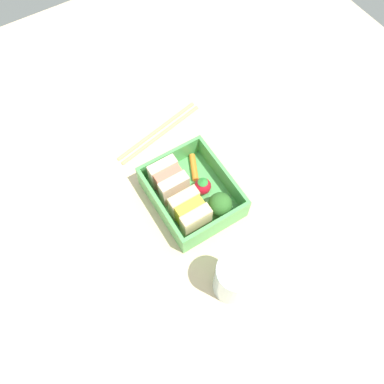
% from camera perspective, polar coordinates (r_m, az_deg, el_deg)
% --- Properties ---
extents(ground_plane, '(1.20, 1.20, 0.02)m').
position_cam_1_polar(ground_plane, '(0.67, 0.00, -1.42)').
color(ground_plane, beige).
extents(bento_tray, '(0.15, 0.13, 0.01)m').
position_cam_1_polar(bento_tray, '(0.65, 0.00, -0.83)').
color(bento_tray, '#53AB57').
rests_on(bento_tray, ground_plane).
extents(bento_rim, '(0.15, 0.13, 0.04)m').
position_cam_1_polar(bento_rim, '(0.63, 0.00, 0.21)').
color(bento_rim, '#53AB57').
rests_on(bento_rim, bento_tray).
extents(sandwich_left, '(0.06, 0.05, 0.05)m').
position_cam_1_polar(sandwich_left, '(0.60, -0.31, -3.06)').
color(sandwich_left, beige).
rests_on(sandwich_left, bento_tray).
extents(sandwich_center_left, '(0.06, 0.05, 0.05)m').
position_cam_1_polar(sandwich_center_left, '(0.63, -3.56, 1.78)').
color(sandwich_center_left, beige).
rests_on(sandwich_center_left, bento_tray).
extents(broccoli_floret, '(0.04, 0.04, 0.05)m').
position_cam_1_polar(broccoli_floret, '(0.61, 4.32, -1.89)').
color(broccoli_floret, '#81BD5A').
rests_on(broccoli_floret, bento_tray).
extents(strawberry_far_left, '(0.03, 0.03, 0.04)m').
position_cam_1_polar(strawberry_far_left, '(0.64, 1.48, 1.16)').
color(strawberry_far_left, red).
rests_on(strawberry_far_left, bento_tray).
extents(carrot_stick_far_left, '(0.05, 0.03, 0.01)m').
position_cam_1_polar(carrot_stick_far_left, '(0.67, 0.27, 3.78)').
color(carrot_stick_far_left, orange).
rests_on(carrot_stick_far_left, bento_tray).
extents(chopstick_pair, '(0.06, 0.19, 0.01)m').
position_cam_1_polar(chopstick_pair, '(0.73, -5.06, 9.15)').
color(chopstick_pair, tan).
rests_on(chopstick_pair, ground_plane).
extents(drinking_glass, '(0.06, 0.06, 0.09)m').
position_cam_1_polar(drinking_glass, '(0.57, 6.43, -13.00)').
color(drinking_glass, silver).
rests_on(drinking_glass, ground_plane).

